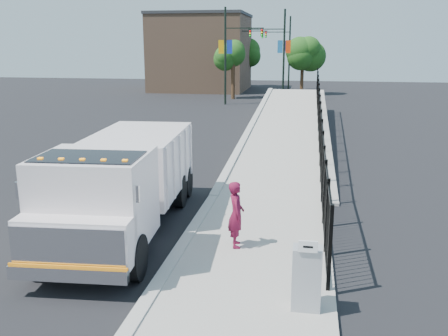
# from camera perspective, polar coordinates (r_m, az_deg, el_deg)

# --- Properties ---
(ground) EXTENTS (120.00, 120.00, 0.00)m
(ground) POSITION_cam_1_polar(r_m,az_deg,el_deg) (13.01, -4.55, -8.90)
(ground) COLOR black
(ground) RESTS_ON ground
(sidewalk) EXTENTS (3.55, 12.00, 0.12)m
(sidewalk) POSITION_cam_1_polar(r_m,az_deg,el_deg) (10.88, 2.94, -13.34)
(sidewalk) COLOR #9E998E
(sidewalk) RESTS_ON ground
(curb) EXTENTS (0.30, 12.00, 0.16)m
(curb) POSITION_cam_1_polar(r_m,az_deg,el_deg) (11.23, -7.10, -12.41)
(curb) COLOR #ADAAA3
(curb) RESTS_ON ground
(ramp) EXTENTS (3.95, 24.06, 3.19)m
(ramp) POSITION_cam_1_polar(r_m,az_deg,el_deg) (28.08, 7.71, 3.52)
(ramp) COLOR #9E998E
(ramp) RESTS_ON ground
(iron_fence) EXTENTS (0.10, 28.00, 1.80)m
(iron_fence) POSITION_cam_1_polar(r_m,az_deg,el_deg) (23.98, 10.83, 3.79)
(iron_fence) COLOR black
(iron_fence) RESTS_ON ground
(truck) EXTENTS (3.03, 8.01, 2.69)m
(truck) POSITION_cam_1_polar(r_m,az_deg,el_deg) (13.67, -11.59, -1.30)
(truck) COLOR black
(truck) RESTS_ON ground
(worker) EXTENTS (0.53, 0.68, 1.67)m
(worker) POSITION_cam_1_polar(r_m,az_deg,el_deg) (12.39, 1.40, -5.31)
(worker) COLOR maroon
(worker) RESTS_ON sidewalk
(utility_cabinet) EXTENTS (0.55, 0.40, 1.25)m
(utility_cabinet) POSITION_cam_1_polar(r_m,az_deg,el_deg) (9.80, 9.41, -12.32)
(utility_cabinet) COLOR gray
(utility_cabinet) RESTS_ON sidewalk
(arrow_sign) EXTENTS (0.35, 0.04, 0.22)m
(arrow_sign) POSITION_cam_1_polar(r_m,az_deg,el_deg) (9.29, 9.58, -8.85)
(arrow_sign) COLOR white
(arrow_sign) RESTS_ON utility_cabinet
(light_pole_0) EXTENTS (3.77, 0.22, 8.00)m
(light_pole_0) POSITION_cam_1_polar(r_m,az_deg,el_deg) (42.78, 0.56, 13.10)
(light_pole_0) COLOR black
(light_pole_0) RESTS_ON ground
(light_pole_1) EXTENTS (3.78, 0.22, 8.00)m
(light_pole_1) POSITION_cam_1_polar(r_m,az_deg,el_deg) (45.65, 6.47, 13.07)
(light_pole_1) COLOR black
(light_pole_1) RESTS_ON ground
(light_pole_2) EXTENTS (3.77, 0.22, 8.00)m
(light_pole_2) POSITION_cam_1_polar(r_m,az_deg,el_deg) (52.66, 1.72, 13.27)
(light_pole_2) COLOR black
(light_pole_2) RESTS_ON ground
(light_pole_3) EXTENTS (3.78, 0.22, 8.00)m
(light_pole_3) POSITION_cam_1_polar(r_m,az_deg,el_deg) (57.43, 7.18, 13.23)
(light_pole_3) COLOR black
(light_pole_3) RESTS_ON ground
(tree_0) EXTENTS (2.42, 2.42, 5.21)m
(tree_0) POSITION_cam_1_polar(r_m,az_deg,el_deg) (47.17, 1.05, 12.66)
(tree_0) COLOR #382314
(tree_0) RESTS_ON ground
(tree_1) EXTENTS (2.83, 2.83, 5.41)m
(tree_1) POSITION_cam_1_polar(r_m,az_deg,el_deg) (52.00, 8.99, 12.65)
(tree_1) COLOR #382314
(tree_1) RESTS_ON ground
(tree_2) EXTENTS (3.04, 3.04, 5.52)m
(tree_2) POSITION_cam_1_polar(r_m,az_deg,el_deg) (61.13, 2.70, 12.99)
(tree_2) COLOR #382314
(tree_2) RESTS_ON ground
(building) EXTENTS (10.00, 10.00, 8.00)m
(building) POSITION_cam_1_polar(r_m,az_deg,el_deg) (56.90, -2.60, 12.95)
(building) COLOR #8C664C
(building) RESTS_ON ground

